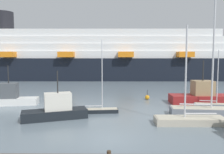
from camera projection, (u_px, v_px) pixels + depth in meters
The scene contains 10 objects.
ground_plane at pixel (110, 140), 16.14m from camera, with size 600.00×600.00×0.00m, color slate.
sailboat_0 at pixel (206, 110), 22.90m from camera, with size 7.16×2.52×12.61m.
sailboat_1 at pixel (99, 109), 24.06m from camera, with size 4.13×1.52×7.76m.
sailboat_2 at pixel (190, 119), 19.89m from camera, with size 6.24×1.85×8.71m.
sailboat_3 at pixel (214, 105), 26.05m from camera, with size 4.34×1.64×6.77m.
fishing_boat_0 at pixel (11, 98), 28.02m from camera, with size 6.50×2.74×4.94m.
fishing_boat_2 at pixel (56, 109), 21.65m from camera, with size 6.42×3.87×4.65m.
fishing_boat_3 at pixel (200, 96), 28.97m from camera, with size 7.47×2.67×5.57m.
channel_buoy_2 at pixel (147, 97), 31.58m from camera, with size 0.64×0.64×1.36m.
cruise_ship at pixel (71, 58), 62.81m from camera, with size 104.79×16.90×18.53m.
Camera 1 is at (0.29, -15.69, 5.89)m, focal length 35.90 mm.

